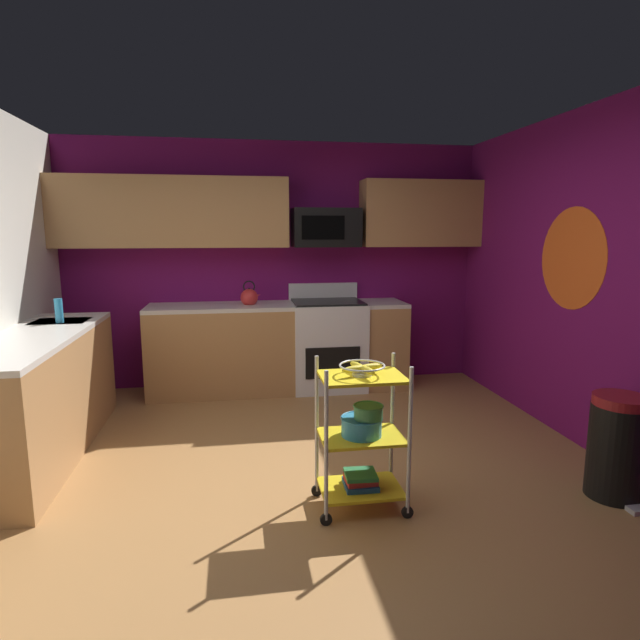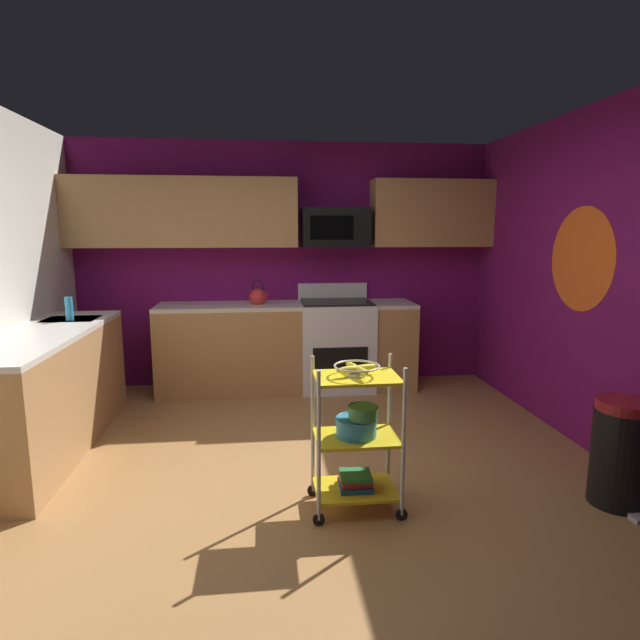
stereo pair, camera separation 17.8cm
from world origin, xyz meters
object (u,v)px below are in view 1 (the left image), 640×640
object	(u,v)px
oven_range	(327,344)
mixing_bowl_small	(368,411)
fruit_bowl	(362,368)
kettle	(249,297)
trash_can	(617,447)
dish_soap_bottle	(59,311)
mixing_bowl_large	(361,426)
book_stack	(361,480)
microwave	(326,228)
rolling_cart	(361,437)

from	to	relation	value
oven_range	mixing_bowl_small	bearing A→B (deg)	-94.56
fruit_bowl	kettle	size ratio (longest dim) A/B	1.03
kettle	trash_can	world-z (taller)	kettle
mixing_bowl_small	dish_soap_bottle	bearing A→B (deg)	142.66
oven_range	kettle	bearing A→B (deg)	-179.73
dish_soap_bottle	mixing_bowl_small	bearing A→B (deg)	-37.34
mixing_bowl_small	dish_soap_bottle	world-z (taller)	dish_soap_bottle
fruit_bowl	kettle	xyz separation A→B (m)	(-0.58, 2.49, 0.12)
fruit_bowl	mixing_bowl_large	world-z (taller)	fruit_bowl
fruit_bowl	book_stack	size ratio (longest dim) A/B	1.34
mixing_bowl_large	trash_can	xyz separation A→B (m)	(1.62, -0.13, -0.19)
microwave	mixing_bowl_large	bearing A→B (deg)	-95.14
mixing_bowl_large	book_stack	bearing A→B (deg)	180.00
rolling_cart	kettle	distance (m)	2.61
rolling_cart	book_stack	distance (m)	0.28
microwave	trash_can	world-z (taller)	microwave
microwave	book_stack	bearing A→B (deg)	-95.16
microwave	rolling_cart	size ratio (longest dim) A/B	0.77
fruit_bowl	mixing_bowl_small	distance (m)	0.26
microwave	dish_soap_bottle	world-z (taller)	microwave
mixing_bowl_large	trash_can	distance (m)	1.63
microwave	mixing_bowl_large	size ratio (longest dim) A/B	2.78
oven_range	microwave	size ratio (longest dim) A/B	1.57
mixing_bowl_large	microwave	bearing A→B (deg)	84.86
oven_range	book_stack	size ratio (longest dim) A/B	5.44
mixing_bowl_large	trash_can	world-z (taller)	trash_can
mixing_bowl_large	mixing_bowl_small	bearing A→B (deg)	-42.41
rolling_cart	book_stack	size ratio (longest dim) A/B	4.52
oven_range	fruit_bowl	size ratio (longest dim) A/B	4.04
fruit_bowl	trash_can	distance (m)	1.71
mixing_bowl_large	book_stack	xyz separation A→B (m)	(-0.00, 0.00, -0.35)
microwave	dish_soap_bottle	size ratio (longest dim) A/B	3.50
microwave	oven_range	bearing A→B (deg)	-89.74
rolling_cart	mixing_bowl_small	bearing A→B (deg)	-41.53
oven_range	mixing_bowl_small	size ratio (longest dim) A/B	6.04
mixing_bowl_small	microwave	bearing A→B (deg)	85.63
book_stack	mixing_bowl_large	bearing A→B (deg)	-0.00
mixing_bowl_large	kettle	bearing A→B (deg)	103.15
oven_range	mixing_bowl_large	world-z (taller)	oven_range
fruit_bowl	dish_soap_bottle	world-z (taller)	dish_soap_bottle
microwave	book_stack	world-z (taller)	microwave
mixing_bowl_large	kettle	world-z (taller)	kettle
mixing_bowl_large	fruit_bowl	bearing A→B (deg)	180.00
book_stack	trash_can	size ratio (longest dim) A/B	0.31
oven_range	fruit_bowl	xyz separation A→B (m)	(-0.24, -2.49, 0.40)
rolling_cart	mixing_bowl_small	distance (m)	0.17
rolling_cart	mixing_bowl_large	xyz separation A→B (m)	(0.00, -0.00, 0.07)
mixing_bowl_small	book_stack	size ratio (longest dim) A/B	0.90
microwave	trash_can	size ratio (longest dim) A/B	1.06
oven_range	mixing_bowl_small	distance (m)	2.53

